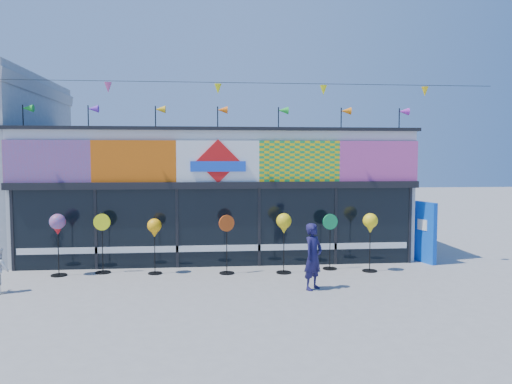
{
  "coord_description": "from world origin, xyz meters",
  "views": [
    {
      "loc": [
        -0.26,
        -11.12,
        3.22
      ],
      "look_at": [
        0.97,
        2.0,
        2.29
      ],
      "focal_mm": 35.0,
      "sensor_mm": 36.0,
      "label": 1
    }
  ],
  "objects": [
    {
      "name": "ground",
      "position": [
        0.0,
        0.0,
        0.0
      ],
      "size": [
        80.0,
        80.0,
        0.0
      ],
      "primitive_type": "plane",
      "color": "gray",
      "rests_on": "ground"
    },
    {
      "name": "kite_shop",
      "position": [
        0.0,
        5.94,
        2.05
      ],
      "size": [
        16.0,
        5.7,
        5.31
      ],
      "color": "silver",
      "rests_on": "ground"
    },
    {
      "name": "blue_sign",
      "position": [
        6.28,
        3.41,
        0.93
      ],
      "size": [
        0.39,
        0.93,
        1.86
      ],
      "rotation": [
        0.0,
        0.0,
        0.28
      ],
      "color": "blue",
      "rests_on": "ground"
    },
    {
      "name": "spinner_0",
      "position": [
        -4.34,
        2.67,
        1.36
      ],
      "size": [
        0.43,
        0.43,
        1.69
      ],
      "color": "black",
      "rests_on": "ground"
    },
    {
      "name": "spinner_1",
      "position": [
        -3.22,
        2.89,
        0.88
      ],
      "size": [
        0.47,
        0.42,
        1.66
      ],
      "color": "black",
      "rests_on": "ground"
    },
    {
      "name": "spinner_2",
      "position": [
        -1.77,
        2.66,
        1.23
      ],
      "size": [
        0.39,
        0.39,
        1.54
      ],
      "color": "black",
      "rests_on": "ground"
    },
    {
      "name": "spinner_3",
      "position": [
        0.21,
        2.5,
        0.86
      ],
      "size": [
        0.44,
        0.42,
        1.63
      ],
      "color": "black",
      "rests_on": "ground"
    },
    {
      "name": "spinner_4",
      "position": [
        1.79,
        2.42,
        1.34
      ],
      "size": [
        0.42,
        0.42,
        1.67
      ],
      "color": "black",
      "rests_on": "ground"
    },
    {
      "name": "spinner_5",
      "position": [
        3.18,
        2.77,
        0.84
      ],
      "size": [
        0.45,
        0.41,
        1.6
      ],
      "color": "black",
      "rests_on": "ground"
    },
    {
      "name": "spinner_6",
      "position": [
        4.23,
        2.39,
        1.32
      ],
      "size": [
        0.42,
        0.42,
        1.65
      ],
      "color": "black",
      "rests_on": "ground"
    },
    {
      "name": "adult_man",
      "position": [
        2.25,
        0.66,
        0.81
      ],
      "size": [
        0.69,
        0.69,
        1.62
      ],
      "primitive_type": "imported",
      "rotation": [
        0.0,
        0.0,
        0.78
      ],
      "color": "#171440",
      "rests_on": "ground"
    }
  ]
}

